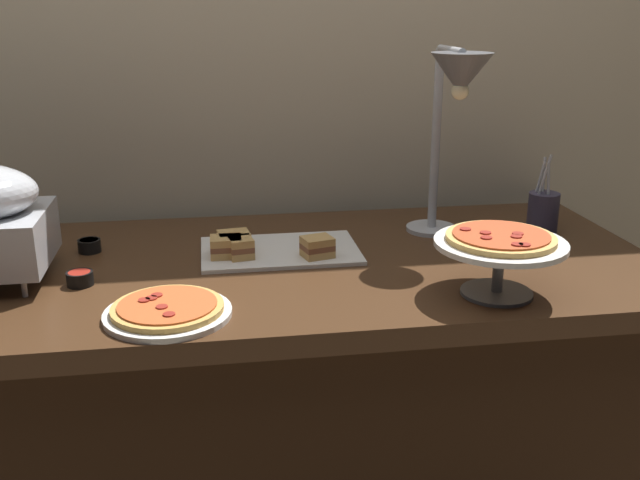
{
  "coord_description": "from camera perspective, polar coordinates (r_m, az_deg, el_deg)",
  "views": [
    {
      "loc": [
        -0.15,
        -1.66,
        1.36
      ],
      "look_at": [
        0.12,
        0.0,
        0.81
      ],
      "focal_mm": 40.36,
      "sensor_mm": 36.0,
      "label": 1
    }
  ],
  "objects": [
    {
      "name": "back_wall",
      "position": [
        2.17,
        -5.27,
        13.84
      ],
      "size": [
        4.4,
        0.04,
        2.4
      ],
      "primitive_type": "cube",
      "color": "#C6B593",
      "rests_on": "ground_plane"
    },
    {
      "name": "sauce_cup_near",
      "position": [
        1.7,
        -18.51,
        -2.87
      ],
      "size": [
        0.06,
        0.06,
        0.03
      ],
      "color": "black",
      "rests_on": "buffet_table"
    },
    {
      "name": "buffet_table",
      "position": [
        1.93,
        -3.51,
        -12.23
      ],
      "size": [
        1.9,
        0.84,
        0.76
      ],
      "color": "#422816",
      "rests_on": "ground_plane"
    },
    {
      "name": "sandwich_platter",
      "position": [
        1.81,
        -4.18,
        -0.66
      ],
      "size": [
        0.4,
        0.26,
        0.06
      ],
      "color": "white",
      "rests_on": "buffet_table"
    },
    {
      "name": "pizza_plate_front",
      "position": [
        1.49,
        -11.99,
        -5.48
      ],
      "size": [
        0.26,
        0.26,
        0.03
      ],
      "color": "white",
      "rests_on": "buffet_table"
    },
    {
      "name": "pizza_plate_center",
      "position": [
        1.58,
        14.09,
        -0.52
      ],
      "size": [
        0.28,
        0.28,
        0.14
      ],
      "color": "#595B60",
      "rests_on": "buffet_table"
    },
    {
      "name": "heat_lamp",
      "position": [
        1.83,
        10.69,
        11.22
      ],
      "size": [
        0.15,
        0.31,
        0.5
      ],
      "color": "#B7BABF",
      "rests_on": "buffet_table"
    },
    {
      "name": "utensil_holder",
      "position": [
        2.08,
        17.26,
        2.2
      ],
      "size": [
        0.08,
        0.08,
        0.22
      ],
      "color": "#383347",
      "rests_on": "buffet_table"
    },
    {
      "name": "sauce_cup_far",
      "position": [
        1.92,
        -17.82,
        -0.4
      ],
      "size": [
        0.06,
        0.06,
        0.03
      ],
      "color": "black",
      "rests_on": "buffet_table"
    }
  ]
}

